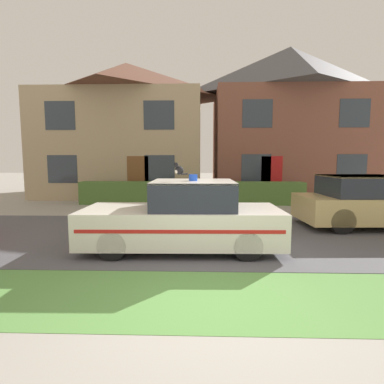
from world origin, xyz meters
name	(u,v)px	position (x,y,z in m)	size (l,w,h in m)	color
ground_plane	(212,303)	(0.00, 0.00, 0.00)	(80.00, 80.00, 0.00)	gray
road_strip	(207,235)	(0.00, 3.63, 0.01)	(28.00, 5.02, 0.01)	#4C4C51
lawn_verge	(211,297)	(0.00, 0.17, 0.00)	(28.00, 1.89, 0.01)	#568C42
garden_hedge	(191,193)	(-0.57, 9.09, 0.49)	(9.69, 0.73, 0.98)	#4C7233
police_car	(184,218)	(-0.51, 2.44, 0.68)	(4.21, 1.77, 1.62)	black
cat	(179,170)	(-0.61, 2.21, 1.73)	(0.29, 0.25, 0.26)	black
neighbour_car_far	(368,202)	(4.63, 4.76, 0.72)	(4.02, 1.99, 1.47)	black
house_left	(127,128)	(-4.36, 13.35, 3.73)	(8.72, 7.09, 7.31)	tan
house_right	(288,120)	(4.71, 13.26, 4.11)	(8.54, 5.87, 8.05)	brown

